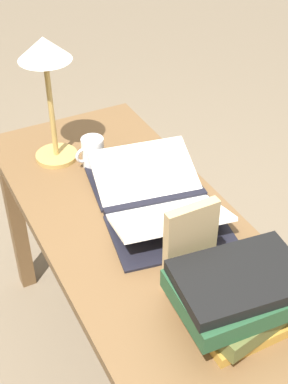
{
  "coord_description": "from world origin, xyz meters",
  "views": [
    {
      "loc": [
        -1.08,
        0.54,
        1.78
      ],
      "look_at": [
        0.03,
        -0.03,
        0.82
      ],
      "focal_mm": 50.0,
      "sensor_mm": 36.0,
      "label": 1
    }
  ],
  "objects_px": {
    "reading_lamp": "(46,67)",
    "coffee_mug": "(94,152)",
    "book_standing_upright": "(190,246)",
    "book_stack_tall": "(238,295)",
    "open_book": "(156,198)"
  },
  "relations": [
    {
      "from": "reading_lamp",
      "to": "coffee_mug",
      "type": "distance_m",
      "value": 0.32
    },
    {
      "from": "book_standing_upright",
      "to": "reading_lamp",
      "type": "bearing_deg",
      "value": 8.29
    },
    {
      "from": "book_stack_tall",
      "to": "book_standing_upright",
      "type": "height_order",
      "value": "book_standing_upright"
    },
    {
      "from": "open_book",
      "to": "book_stack_tall",
      "type": "relative_size",
      "value": 1.76
    },
    {
      "from": "book_stack_tall",
      "to": "coffee_mug",
      "type": "height_order",
      "value": "book_stack_tall"
    },
    {
      "from": "book_stack_tall",
      "to": "coffee_mug",
      "type": "xyz_separation_m",
      "value": [
        0.77,
        0.04,
        -0.04
      ]
    },
    {
      "from": "book_stack_tall",
      "to": "book_standing_upright",
      "type": "relative_size",
      "value": 1.26
    },
    {
      "from": "open_book",
      "to": "coffee_mug",
      "type": "relative_size",
      "value": 5.15
    },
    {
      "from": "open_book",
      "to": "reading_lamp",
      "type": "distance_m",
      "value": 0.53
    },
    {
      "from": "open_book",
      "to": "book_standing_upright",
      "type": "height_order",
      "value": "book_standing_upright"
    },
    {
      "from": "book_standing_upright",
      "to": "coffee_mug",
      "type": "bearing_deg",
      "value": 0.27
    },
    {
      "from": "open_book",
      "to": "coffee_mug",
      "type": "bearing_deg",
      "value": 25.72
    },
    {
      "from": "open_book",
      "to": "reading_lamp",
      "type": "relative_size",
      "value": 1.28
    },
    {
      "from": "open_book",
      "to": "book_standing_upright",
      "type": "relative_size",
      "value": 2.21
    },
    {
      "from": "book_stack_tall",
      "to": "book_standing_upright",
      "type": "distance_m",
      "value": 0.17
    }
  ]
}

